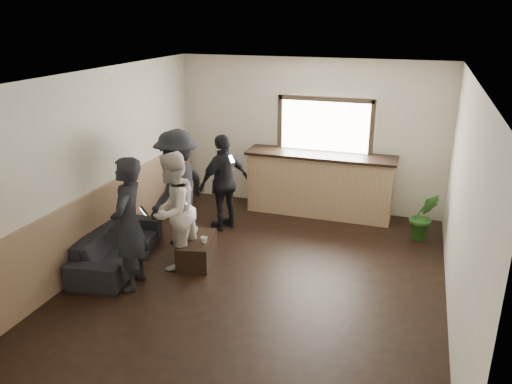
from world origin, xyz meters
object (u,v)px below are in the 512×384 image
(cup_a, at_px, (193,230))
(person_c, at_px, (178,187))
(person_d, at_px, (224,182))
(bar_counter, at_px, (320,180))
(person_b, at_px, (173,211))
(sofa, at_px, (117,246))
(coffee_table, at_px, (197,250))
(person_a, at_px, (129,224))
(cup_b, at_px, (204,240))
(potted_plant, at_px, (424,216))

(cup_a, distance_m, person_c, 0.77)
(person_d, bearing_deg, bar_counter, 161.39)
(person_b, height_order, person_c, person_c)
(sofa, bearing_deg, person_c, -39.31)
(bar_counter, bearing_deg, coffee_table, -118.55)
(person_b, bearing_deg, person_a, -16.82)
(cup_b, xyz_separation_m, person_d, (-0.23, 1.40, 0.41))
(sofa, xyz_separation_m, person_c, (0.55, 0.97, 0.65))
(cup_b, height_order, person_a, person_a)
(sofa, relative_size, cup_b, 19.02)
(bar_counter, distance_m, person_c, 2.72)
(bar_counter, distance_m, sofa, 3.81)
(person_b, relative_size, person_c, 0.93)
(potted_plant, bearing_deg, person_d, -169.94)
(bar_counter, height_order, potted_plant, bar_counter)
(cup_b, xyz_separation_m, person_c, (-0.72, 0.65, 0.52))
(sofa, bearing_deg, potted_plant, -71.55)
(bar_counter, bearing_deg, cup_a, -122.54)
(potted_plant, height_order, person_a, person_a)
(potted_plant, relative_size, person_a, 0.44)
(person_d, bearing_deg, person_a, 20.19)
(cup_b, bearing_deg, person_a, -129.35)
(coffee_table, height_order, person_a, person_a)
(coffee_table, xyz_separation_m, person_d, (-0.07, 1.31, 0.64))
(bar_counter, xyz_separation_m, potted_plant, (1.85, -0.60, -0.24))
(bar_counter, distance_m, cup_b, 2.84)
(cup_b, bearing_deg, potted_plant, 33.15)
(potted_plant, xyz_separation_m, person_d, (-3.26, -0.58, 0.42))
(sofa, relative_size, person_d, 1.15)
(sofa, height_order, coffee_table, sofa)
(bar_counter, xyz_separation_m, coffee_table, (-1.35, -2.48, -0.46))
(person_a, height_order, person_d, person_a)
(person_b, bearing_deg, person_d, 176.50)
(cup_b, relative_size, person_b, 0.06)
(sofa, distance_m, coffee_table, 1.18)
(cup_a, xyz_separation_m, person_a, (-0.39, -1.10, 0.49))
(person_a, xyz_separation_m, person_c, (-0.03, 1.49, 0.02))
(coffee_table, relative_size, person_c, 0.45)
(coffee_table, height_order, potted_plant, potted_plant)
(cup_b, xyz_separation_m, person_b, (-0.42, -0.11, 0.45))
(cup_a, bearing_deg, coffee_table, -52.98)
(bar_counter, bearing_deg, person_b, -120.76)
(coffee_table, distance_m, potted_plant, 3.72)
(coffee_table, bearing_deg, potted_plant, 30.50)
(cup_b, bearing_deg, person_c, 137.82)
(person_c, bearing_deg, coffee_table, 55.19)
(potted_plant, xyz_separation_m, person_c, (-3.75, -1.33, 0.53))
(coffee_table, relative_size, person_a, 0.45)
(person_a, distance_m, person_b, 0.77)
(cup_a, bearing_deg, potted_plant, 27.30)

